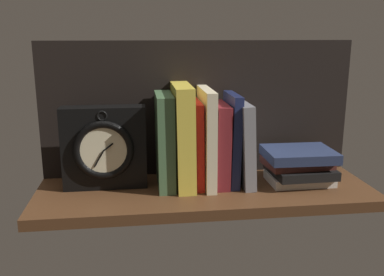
{
  "coord_description": "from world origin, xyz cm",
  "views": [
    {
      "loc": [
        -15.43,
        -94.09,
        36.15
      ],
      "look_at": [
        -2.85,
        3.59,
        11.6
      ],
      "focal_mm": 39.65,
      "sensor_mm": 36.0,
      "label": 1
    }
  ],
  "objects_px": {
    "book_cream_twain": "(206,137)",
    "book_navy_bierce": "(231,139)",
    "book_yellow_seinlanguage": "(183,136)",
    "framed_clock": "(104,148)",
    "book_stack_side": "(299,165)",
    "book_gray_chess": "(242,143)",
    "book_green_romantic": "(165,141)",
    "book_maroon_dawkins": "(219,144)",
    "book_red_requiem": "(197,143)"
  },
  "relations": [
    {
      "from": "book_red_requiem",
      "to": "book_maroon_dawkins",
      "type": "distance_m",
      "value": 0.06
    },
    {
      "from": "book_red_requiem",
      "to": "framed_clock",
      "type": "distance_m",
      "value": 0.22
    },
    {
      "from": "book_red_requiem",
      "to": "book_navy_bierce",
      "type": "relative_size",
      "value": 0.93
    },
    {
      "from": "book_green_romantic",
      "to": "book_navy_bierce",
      "type": "height_order",
      "value": "book_green_romantic"
    },
    {
      "from": "book_green_romantic",
      "to": "framed_clock",
      "type": "distance_m",
      "value": 0.14
    },
    {
      "from": "book_navy_bierce",
      "to": "framed_clock",
      "type": "xyz_separation_m",
      "value": [
        -0.3,
        0.0,
        -0.01
      ]
    },
    {
      "from": "book_yellow_seinlanguage",
      "to": "framed_clock",
      "type": "xyz_separation_m",
      "value": [
        -0.19,
        0.0,
        -0.02
      ]
    },
    {
      "from": "book_green_romantic",
      "to": "book_red_requiem",
      "type": "bearing_deg",
      "value": 0.0
    },
    {
      "from": "book_gray_chess",
      "to": "framed_clock",
      "type": "relative_size",
      "value": 1.02
    },
    {
      "from": "book_navy_bierce",
      "to": "book_maroon_dawkins",
      "type": "bearing_deg",
      "value": 180.0
    },
    {
      "from": "book_navy_bierce",
      "to": "book_yellow_seinlanguage",
      "type": "bearing_deg",
      "value": 180.0
    },
    {
      "from": "book_red_requiem",
      "to": "book_navy_bierce",
      "type": "bearing_deg",
      "value": 0.0
    },
    {
      "from": "book_cream_twain",
      "to": "framed_clock",
      "type": "xyz_separation_m",
      "value": [
        -0.24,
        0.0,
        -0.02
      ]
    },
    {
      "from": "book_cream_twain",
      "to": "book_maroon_dawkins",
      "type": "bearing_deg",
      "value": 0.0
    },
    {
      "from": "book_gray_chess",
      "to": "framed_clock",
      "type": "xyz_separation_m",
      "value": [
        -0.33,
        0.0,
        -0.0
      ]
    },
    {
      "from": "book_red_requiem",
      "to": "book_stack_side",
      "type": "height_order",
      "value": "book_red_requiem"
    },
    {
      "from": "book_gray_chess",
      "to": "book_navy_bierce",
      "type": "bearing_deg",
      "value": 180.0
    },
    {
      "from": "framed_clock",
      "to": "book_stack_side",
      "type": "bearing_deg",
      "value": -3.26
    },
    {
      "from": "book_navy_bierce",
      "to": "book_gray_chess",
      "type": "bearing_deg",
      "value": 0.0
    },
    {
      "from": "book_maroon_dawkins",
      "to": "book_stack_side",
      "type": "height_order",
      "value": "book_maroon_dawkins"
    },
    {
      "from": "book_green_romantic",
      "to": "book_stack_side",
      "type": "xyz_separation_m",
      "value": [
        0.33,
        -0.03,
        -0.07
      ]
    },
    {
      "from": "book_navy_bierce",
      "to": "framed_clock",
      "type": "relative_size",
      "value": 1.13
    },
    {
      "from": "book_navy_bierce",
      "to": "book_stack_side",
      "type": "xyz_separation_m",
      "value": [
        0.17,
        -0.03,
        -0.07
      ]
    },
    {
      "from": "book_red_requiem",
      "to": "framed_clock",
      "type": "xyz_separation_m",
      "value": [
        -0.22,
        0.0,
        -0.0
      ]
    },
    {
      "from": "book_yellow_seinlanguage",
      "to": "book_maroon_dawkins",
      "type": "bearing_deg",
      "value": 0.0
    },
    {
      "from": "book_cream_twain",
      "to": "book_gray_chess",
      "type": "distance_m",
      "value": 0.09
    },
    {
      "from": "book_green_romantic",
      "to": "book_stack_side",
      "type": "height_order",
      "value": "book_green_romantic"
    },
    {
      "from": "book_red_requiem",
      "to": "framed_clock",
      "type": "bearing_deg",
      "value": 179.7
    },
    {
      "from": "book_red_requiem",
      "to": "book_stack_side",
      "type": "xyz_separation_m",
      "value": [
        0.25,
        -0.03,
        -0.06
      ]
    },
    {
      "from": "book_yellow_seinlanguage",
      "to": "book_stack_side",
      "type": "distance_m",
      "value": 0.3
    },
    {
      "from": "book_navy_bierce",
      "to": "book_gray_chess",
      "type": "height_order",
      "value": "book_navy_bierce"
    },
    {
      "from": "book_cream_twain",
      "to": "book_gray_chess",
      "type": "bearing_deg",
      "value": 0.0
    },
    {
      "from": "book_navy_bierce",
      "to": "book_gray_chess",
      "type": "distance_m",
      "value": 0.03
    },
    {
      "from": "book_gray_chess",
      "to": "book_stack_side",
      "type": "xyz_separation_m",
      "value": [
        0.14,
        -0.03,
        -0.06
      ]
    },
    {
      "from": "book_stack_side",
      "to": "book_maroon_dawkins",
      "type": "bearing_deg",
      "value": 172.54
    },
    {
      "from": "book_yellow_seinlanguage",
      "to": "book_gray_chess",
      "type": "relative_size",
      "value": 1.21
    },
    {
      "from": "book_yellow_seinlanguage",
      "to": "book_maroon_dawkins",
      "type": "distance_m",
      "value": 0.09
    },
    {
      "from": "book_cream_twain",
      "to": "book_red_requiem",
      "type": "bearing_deg",
      "value": 180.0
    },
    {
      "from": "book_cream_twain",
      "to": "framed_clock",
      "type": "distance_m",
      "value": 0.24
    },
    {
      "from": "book_yellow_seinlanguage",
      "to": "book_navy_bierce",
      "type": "height_order",
      "value": "book_yellow_seinlanguage"
    },
    {
      "from": "book_maroon_dawkins",
      "to": "book_gray_chess",
      "type": "bearing_deg",
      "value": 0.0
    },
    {
      "from": "book_maroon_dawkins",
      "to": "book_gray_chess",
      "type": "distance_m",
      "value": 0.06
    },
    {
      "from": "book_cream_twain",
      "to": "book_navy_bierce",
      "type": "bearing_deg",
      "value": 0.0
    },
    {
      "from": "book_yellow_seinlanguage",
      "to": "framed_clock",
      "type": "height_order",
      "value": "book_yellow_seinlanguage"
    },
    {
      "from": "book_green_romantic",
      "to": "book_navy_bierce",
      "type": "relative_size",
      "value": 1.01
    },
    {
      "from": "framed_clock",
      "to": "book_stack_side",
      "type": "xyz_separation_m",
      "value": [
        0.47,
        -0.03,
        -0.05
      ]
    },
    {
      "from": "book_red_requiem",
      "to": "book_cream_twain",
      "type": "height_order",
      "value": "book_cream_twain"
    },
    {
      "from": "book_gray_chess",
      "to": "framed_clock",
      "type": "distance_m",
      "value": 0.33
    },
    {
      "from": "book_maroon_dawkins",
      "to": "book_gray_chess",
      "type": "height_order",
      "value": "book_gray_chess"
    },
    {
      "from": "book_red_requiem",
      "to": "book_gray_chess",
      "type": "distance_m",
      "value": 0.11
    }
  ]
}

